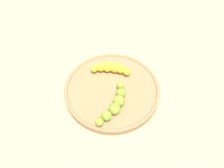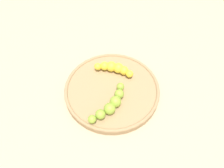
# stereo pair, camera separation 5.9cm
# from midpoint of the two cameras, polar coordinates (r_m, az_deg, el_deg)

# --- Properties ---
(ground_plane) EXTENTS (2.40, 2.40, 0.00)m
(ground_plane) POSITION_cam_midpoint_polar(r_m,az_deg,el_deg) (0.62, -2.72, -2.29)
(ground_plane) COLOR tan
(fruit_bowl) EXTENTS (0.28, 0.28, 0.02)m
(fruit_bowl) POSITION_cam_midpoint_polar(r_m,az_deg,el_deg) (0.61, -2.76, -1.64)
(fruit_bowl) COLOR #A08259
(fruit_bowl) RESTS_ON ground_plane
(banana_yellow) EXTENTS (0.04, 0.12, 0.03)m
(banana_yellow) POSITION_cam_midpoint_polar(r_m,az_deg,el_deg) (0.63, -3.01, 4.35)
(banana_yellow) COLOR yellow
(banana_yellow) RESTS_ON fruit_bowl
(banana_green) EXTENTS (0.15, 0.07, 0.03)m
(banana_green) POSITION_cam_midpoint_polar(r_m,az_deg,el_deg) (0.55, -2.17, -5.84)
(banana_green) COLOR #8CAD38
(banana_green) RESTS_ON fruit_bowl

